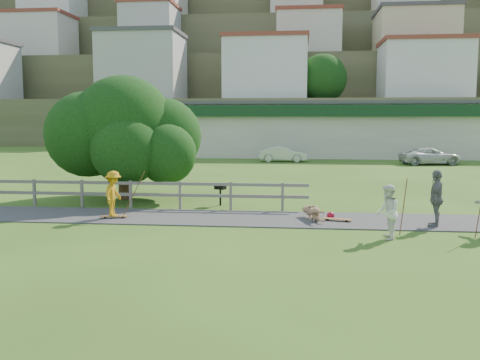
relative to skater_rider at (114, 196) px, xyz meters
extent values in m
plane|color=#315518|center=(3.87, -0.99, -0.80)|extent=(260.00, 260.00, 0.00)
cube|color=#333335|center=(3.87, 0.51, -0.78)|extent=(34.00, 3.00, 0.04)
cube|color=slate|center=(-4.13, 2.31, -0.25)|extent=(0.10, 0.10, 1.10)
cube|color=slate|center=(-2.13, 2.31, -0.25)|extent=(0.10, 0.10, 1.10)
cube|color=slate|center=(-0.13, 2.31, -0.25)|extent=(0.10, 0.10, 1.10)
cube|color=slate|center=(1.87, 2.31, -0.25)|extent=(0.10, 0.10, 1.10)
cube|color=slate|center=(3.87, 2.31, -0.25)|extent=(0.10, 0.10, 1.10)
cube|color=slate|center=(5.87, 2.31, -0.25)|extent=(0.10, 0.10, 1.10)
cube|color=slate|center=(-0.63, 2.31, 0.20)|extent=(15.00, 0.08, 0.12)
cube|color=slate|center=(-0.63, 2.31, -0.25)|extent=(15.00, 0.08, 0.12)
cube|color=beige|center=(7.87, 34.01, 1.60)|extent=(32.00, 10.00, 4.80)
cube|color=#14391D|center=(7.87, 28.81, 3.40)|extent=(32.00, 0.60, 1.00)
cube|color=#47474C|center=(7.87, 34.01, 4.15)|extent=(32.50, 10.50, 0.30)
cube|color=#494F2E|center=(3.87, 54.01, 2.20)|extent=(220.00, 14.00, 6.00)
cube|color=beige|center=(3.87, 54.01, 8.70)|extent=(10.00, 9.00, 7.00)
cube|color=#47474C|center=(3.87, 54.01, 12.45)|extent=(10.40, 9.40, 0.50)
cube|color=#494F2E|center=(3.87, 67.01, 5.70)|extent=(220.00, 14.00, 13.00)
cube|color=beige|center=(3.87, 67.01, 15.70)|extent=(10.00, 9.00, 7.00)
cube|color=#47474C|center=(3.87, 67.01, 19.45)|extent=(10.40, 9.40, 0.50)
cube|color=#494F2E|center=(3.87, 80.01, 9.70)|extent=(220.00, 14.00, 21.00)
cube|color=beige|center=(3.87, 80.01, 23.70)|extent=(10.00, 9.00, 7.00)
cube|color=#494F2E|center=(3.87, 93.01, 14.20)|extent=(220.00, 14.00, 30.00)
cube|color=#494F2E|center=(3.87, 107.01, 19.20)|extent=(220.00, 14.00, 40.00)
imported|color=#C78B12|center=(0.00, 0.00, 0.00)|extent=(0.65, 1.07, 1.61)
imported|color=#A77D5C|center=(7.01, 0.40, -0.52)|extent=(1.60, 0.86, 0.57)
imported|color=white|center=(9.07, -2.23, 0.01)|extent=(0.67, 0.83, 1.62)
imported|color=slate|center=(10.93, -0.24, 0.14)|extent=(0.76, 1.19, 1.89)
imported|color=silver|center=(5.18, 25.91, -0.16)|extent=(3.97, 1.48, 1.30)
imported|color=silver|center=(16.57, 24.45, -0.16)|extent=(4.91, 2.92, 1.28)
sphere|color=#A20D27|center=(7.61, 0.75, -0.67)|extent=(0.27, 0.27, 0.27)
cylinder|color=brown|center=(0.60, 0.40, 0.13)|extent=(0.03, 0.03, 1.86)
cylinder|color=brown|center=(9.64, -1.59, 0.07)|extent=(0.03, 0.03, 1.74)
cylinder|color=brown|center=(11.82, -1.76, 0.15)|extent=(0.03, 0.03, 1.90)
camera|label=1|loc=(6.47, -18.00, 2.73)|focal=40.00mm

